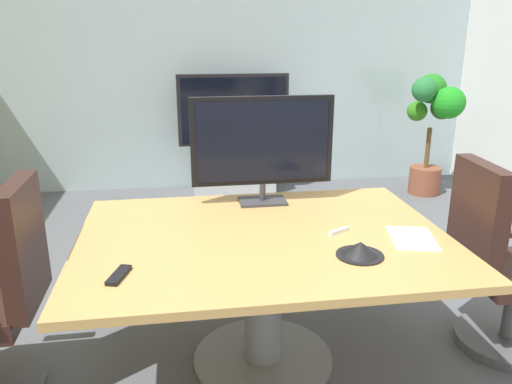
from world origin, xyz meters
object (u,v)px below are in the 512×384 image
at_px(conference_table, 263,266).
at_px(office_chair_right, 500,274).
at_px(wall_display_unit, 234,154).
at_px(potted_plant, 433,119).
at_px(remote_control, 119,275).
at_px(conference_phone, 360,250).
at_px(tv_monitor, 262,144).

xyz_separation_m(conference_table, office_chair_right, (1.31, -0.06, -0.12)).
bearing_deg(office_chair_right, wall_display_unit, 23.11).
relative_size(potted_plant, remote_control, 7.67).
bearing_deg(conference_phone, office_chair_right, 15.56).
bearing_deg(office_chair_right, remote_control, 102.20).
xyz_separation_m(wall_display_unit, potted_plant, (2.11, -0.41, 0.40)).
height_order(office_chair_right, wall_display_unit, wall_display_unit).
distance_m(office_chair_right, potted_plant, 2.95).
height_order(tv_monitor, wall_display_unit, tv_monitor).
xyz_separation_m(conference_table, potted_plant, (2.30, 2.69, 0.27)).
relative_size(conference_table, conference_phone, 8.46).
height_order(conference_table, wall_display_unit, wall_display_unit).
height_order(office_chair_right, potted_plant, potted_plant).
bearing_deg(tv_monitor, office_chair_right, -25.10).
height_order(potted_plant, conference_phone, potted_plant).
distance_m(wall_display_unit, remote_control, 3.59).
distance_m(conference_table, wall_display_unit, 3.11).
bearing_deg(conference_phone, potted_plant, 57.71).
relative_size(conference_table, potted_plant, 1.43).
bearing_deg(tv_monitor, potted_plant, 44.46).
xyz_separation_m(tv_monitor, remote_control, (-0.76, -0.88, -0.35)).
height_order(wall_display_unit, remote_control, wall_display_unit).
bearing_deg(conference_table, conference_phone, -38.81).
distance_m(conference_table, remote_control, 0.79).
bearing_deg(conference_table, wall_display_unit, 86.46).
height_order(office_chair_right, tv_monitor, tv_monitor).
distance_m(potted_plant, conference_phone, 3.56).
xyz_separation_m(conference_table, remote_control, (-0.68, -0.36, 0.18)).
relative_size(tv_monitor, conference_phone, 3.82).
height_order(conference_table, conference_phone, conference_phone).
relative_size(conference_table, tv_monitor, 2.21).
bearing_deg(office_chair_right, conference_phone, 109.16).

